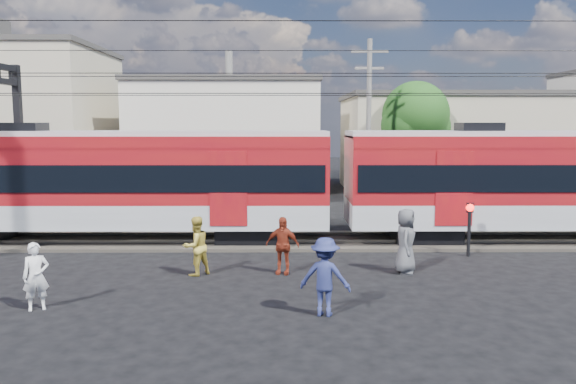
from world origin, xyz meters
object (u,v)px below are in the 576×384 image
(pedestrian_c, at_px, (325,277))
(crossing_signal, at_px, (469,219))
(commuter_train, at_px, (117,179))
(pedestrian_a, at_px, (36,276))

(pedestrian_c, bearing_deg, crossing_signal, -117.88)
(commuter_train, height_order, pedestrian_c, commuter_train)
(crossing_signal, bearing_deg, commuter_train, 169.46)
(pedestrian_a, height_order, pedestrian_c, pedestrian_c)
(pedestrian_a, distance_m, pedestrian_c, 6.91)
(pedestrian_c, bearing_deg, pedestrian_a, 10.81)
(pedestrian_a, bearing_deg, crossing_signal, -1.66)
(commuter_train, xyz_separation_m, pedestrian_a, (0.27, -7.65, -1.58))
(pedestrian_a, bearing_deg, pedestrian_c, -28.96)
(pedestrian_a, xyz_separation_m, crossing_signal, (12.14, 5.34, 0.45))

